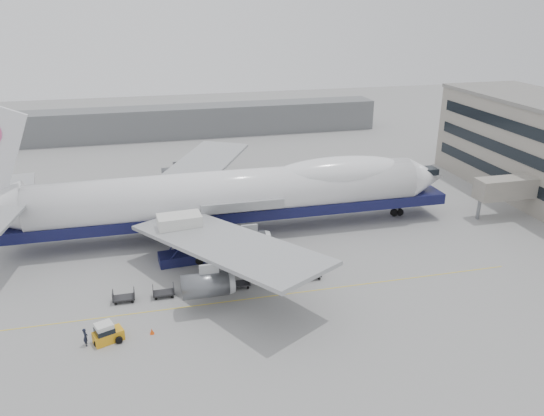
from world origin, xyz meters
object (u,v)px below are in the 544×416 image
object	(u,v)px
airliner	(235,194)
baggage_tug	(107,333)
ground_worker	(85,337)
catering_truck	(181,236)

from	to	relation	value
airliner	baggage_tug	distance (m)	28.06
baggage_tug	ground_worker	world-z (taller)	baggage_tug
catering_truck	baggage_tug	distance (m)	17.14
ground_worker	baggage_tug	bearing A→B (deg)	-96.70
airliner	catering_truck	world-z (taller)	airliner
baggage_tug	ground_worker	size ratio (longest dim) A/B	1.68
catering_truck	ground_worker	world-z (taller)	catering_truck
airliner	ground_worker	distance (m)	29.32
airliner	catering_truck	xyz separation A→B (m)	(-8.14, -7.48, -2.16)
catering_truck	baggage_tug	world-z (taller)	catering_truck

